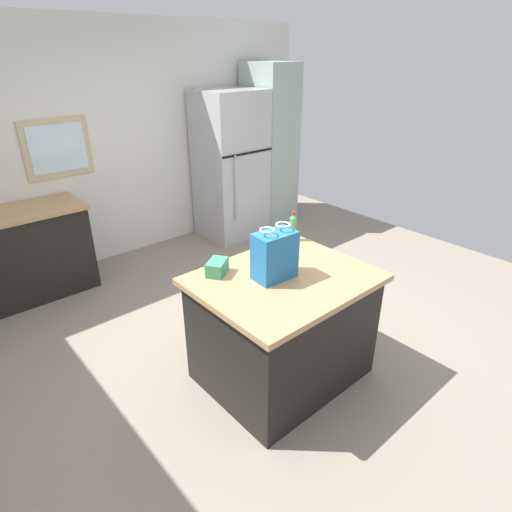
# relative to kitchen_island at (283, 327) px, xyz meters

# --- Properties ---
(ground) EXTENTS (6.49, 6.49, 0.00)m
(ground) POSITION_rel_kitchen_island_xyz_m (0.16, 0.32, -0.44)
(ground) COLOR gray
(back_wall) EXTENTS (5.41, 0.13, 2.63)m
(back_wall) POSITION_rel_kitchen_island_xyz_m (0.15, 2.92, 0.88)
(back_wall) COLOR silver
(back_wall) RESTS_ON ground
(kitchen_island) EXTENTS (1.21, 0.99, 0.87)m
(kitchen_island) POSITION_rel_kitchen_island_xyz_m (0.00, 0.00, 0.00)
(kitchen_island) COLOR black
(kitchen_island) RESTS_ON ground
(refrigerator) EXTENTS (0.79, 0.73, 1.86)m
(refrigerator) POSITION_rel_kitchen_island_xyz_m (1.48, 2.49, 0.49)
(refrigerator) COLOR #B7B7BC
(refrigerator) RESTS_ON ground
(tall_cabinet) EXTENTS (0.53, 0.66, 2.15)m
(tall_cabinet) POSITION_rel_kitchen_island_xyz_m (2.17, 2.49, 0.64)
(tall_cabinet) COLOR #9EB2A8
(tall_cabinet) RESTS_ON ground
(sink_counter) EXTENTS (1.63, 0.61, 1.10)m
(sink_counter) POSITION_rel_kitchen_island_xyz_m (-1.30, 2.55, 0.03)
(sink_counter) COLOR black
(sink_counter) RESTS_ON ground
(shopping_bag) EXTENTS (0.30, 0.19, 0.38)m
(shopping_bag) POSITION_rel_kitchen_island_xyz_m (-0.06, 0.04, 0.60)
(shopping_bag) COLOR #236BAD
(shopping_bag) RESTS_ON kitchen_island
(small_box) EXTENTS (0.21, 0.19, 0.10)m
(small_box) POSITION_rel_kitchen_island_xyz_m (-0.33, 0.34, 0.48)
(small_box) COLOR #388E66
(small_box) RESTS_ON kitchen_island
(bottle) EXTENTS (0.06, 0.06, 0.25)m
(bottle) POSITION_rel_kitchen_island_xyz_m (0.50, 0.41, 0.54)
(bottle) COLOR #4C9956
(bottle) RESTS_ON kitchen_island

